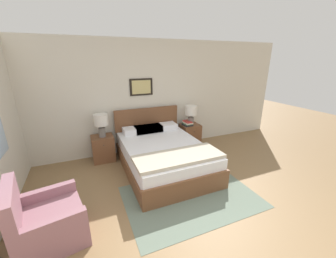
{
  "coord_description": "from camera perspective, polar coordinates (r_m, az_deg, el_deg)",
  "views": [
    {
      "loc": [
        -1.45,
        -1.57,
        2.17
      ],
      "look_at": [
        -0.05,
        1.7,
        0.95
      ],
      "focal_mm": 22.0,
      "sensor_mm": 36.0,
      "label": 1
    }
  ],
  "objects": [
    {
      "name": "armchair",
      "position": [
        3.14,
        -30.8,
        -21.23
      ],
      "size": [
        0.89,
        0.9,
        0.86
      ],
      "rotation": [
        0.0,
        0.0,
        -1.39
      ],
      "color": "#8E606B",
      "rests_on": "ground_plane"
    },
    {
      "name": "table_lamp_near_window",
      "position": [
        4.58,
        -18.08,
        1.89
      ],
      "size": [
        0.3,
        0.3,
        0.5
      ],
      "color": "slate",
      "rests_on": "nightstand_near_window"
    },
    {
      "name": "wall_back",
      "position": [
        4.99,
        -5.94,
        8.79
      ],
      "size": [
        7.6,
        0.09,
        2.6
      ],
      "color": "beige",
      "rests_on": "ground_plane"
    },
    {
      "name": "book_thick_bottom",
      "position": [
        5.23,
        5.4,
        1.18
      ],
      "size": [
        0.24,
        0.24,
        0.04
      ],
      "rotation": [
        0.0,
        0.0,
        0.12
      ],
      "color": "#232328",
      "rests_on": "nightstand_by_door"
    },
    {
      "name": "table_lamp_by_door",
      "position": [
        5.21,
        6.41,
        4.7
      ],
      "size": [
        0.3,
        0.3,
        0.5
      ],
      "color": "slate",
      "rests_on": "nightstand_by_door"
    },
    {
      "name": "book_slim_near_top",
      "position": [
        5.2,
        5.43,
        2.07
      ],
      "size": [
        0.16,
        0.27,
        0.03
      ],
      "rotation": [
        0.0,
        0.0,
        0.06
      ],
      "color": "#B7332D",
      "rests_on": "book_novel_upper"
    },
    {
      "name": "ground_plane",
      "position": [
        3.04,
        15.37,
        -27.4
      ],
      "size": [
        16.0,
        16.0,
        0.0
      ],
      "primitive_type": "plane",
      "color": "olive"
    },
    {
      "name": "book_hardcover_middle",
      "position": [
        5.22,
        5.41,
        1.52
      ],
      "size": [
        0.2,
        0.24,
        0.03
      ],
      "rotation": [
        0.0,
        0.0,
        0.08
      ],
      "color": "#4C7551",
      "rests_on": "book_thick_bottom"
    },
    {
      "name": "nightstand_near_window",
      "position": [
        4.8,
        -17.5,
        -5.12
      ],
      "size": [
        0.47,
        0.44,
        0.57
      ],
      "color": "brown",
      "rests_on": "ground_plane"
    },
    {
      "name": "book_novel_upper",
      "position": [
        5.21,
        5.42,
        1.8
      ],
      "size": [
        0.19,
        0.27,
        0.03
      ],
      "rotation": [
        0.0,
        0.0,
        0.03
      ],
      "color": "silver",
      "rests_on": "book_hardcover_middle"
    },
    {
      "name": "bed",
      "position": [
        4.25,
        -1.38,
        -7.02
      ],
      "size": [
        1.56,
        2.18,
        1.06
      ],
      "color": "brown",
      "rests_on": "ground_plane"
    },
    {
      "name": "nightstand_by_door",
      "position": [
        5.41,
        6.08,
        -1.62
      ],
      "size": [
        0.47,
        0.44,
        0.57
      ],
      "color": "brown",
      "rests_on": "ground_plane"
    },
    {
      "name": "area_rug_main",
      "position": [
        3.6,
        6.34,
        -18.13
      ],
      "size": [
        2.12,
        1.46,
        0.01
      ],
      "color": "slate",
      "rests_on": "ground_plane"
    }
  ]
}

